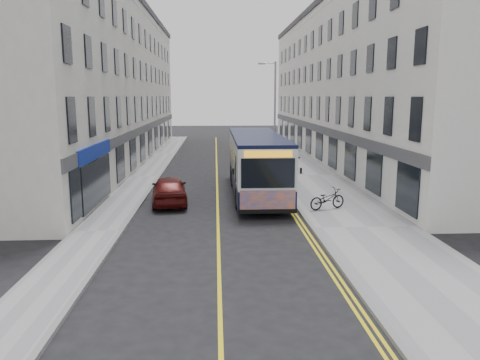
{
  "coord_description": "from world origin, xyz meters",
  "views": [
    {
      "loc": [
        -0.08,
        -20.04,
        5.57
      ],
      "look_at": [
        1.08,
        2.01,
        1.6
      ],
      "focal_mm": 35.0,
      "sensor_mm": 36.0,
      "label": 1
    }
  ],
  "objects": [
    {
      "name": "bicycle",
      "position": [
        5.34,
        1.97,
        0.63
      ],
      "size": [
        2.06,
        1.35,
        1.02
      ],
      "primitive_type": "imported",
      "rotation": [
        0.0,
        0.0,
        1.95
      ],
      "color": "black",
      "rests_on": "pavement_east"
    },
    {
      "name": "pavement_west",
      "position": [
        -5.0,
        12.0,
        0.06
      ],
      "size": [
        2.0,
        64.0,
        0.12
      ],
      "primitive_type": "cube",
      "color": "gray",
      "rests_on": "ground"
    },
    {
      "name": "car_white",
      "position": [
        3.05,
        23.18,
        0.69
      ],
      "size": [
        1.99,
        4.35,
        1.38
      ],
      "primitive_type": "imported",
      "rotation": [
        0.0,
        0.0,
        0.13
      ],
      "color": "white",
      "rests_on": "ground"
    },
    {
      "name": "pedestrian_far",
      "position": [
        5.98,
        14.85,
        0.9
      ],
      "size": [
        0.78,
        0.63,
        1.55
      ],
      "primitive_type": "imported",
      "rotation": [
        0.0,
        0.0,
        0.05
      ],
      "color": "black",
      "rests_on": "pavement_east"
    },
    {
      "name": "kerb_east",
      "position": [
        4.0,
        12.0,
        0.07
      ],
      "size": [
        0.18,
        64.0,
        0.13
      ],
      "primitive_type": "cube",
      "color": "slate",
      "rests_on": "ground"
    },
    {
      "name": "car_maroon",
      "position": [
        -2.52,
        4.09,
        0.75
      ],
      "size": [
        2.26,
        4.59,
        1.5
      ],
      "primitive_type": "imported",
      "rotation": [
        0.0,
        0.0,
        3.25
      ],
      "color": "#4B0D0C",
      "rests_on": "ground"
    },
    {
      "name": "road_dbl_yellow_inner",
      "position": [
        3.55,
        12.0,
        0.0
      ],
      "size": [
        0.1,
        64.0,
        0.01
      ],
      "primitive_type": "cube",
      "color": "yellow",
      "rests_on": "ground"
    },
    {
      "name": "kerb_west",
      "position": [
        -4.0,
        12.0,
        0.07
      ],
      "size": [
        0.18,
        64.0,
        0.13
      ],
      "primitive_type": "cube",
      "color": "slate",
      "rests_on": "ground"
    },
    {
      "name": "city_bus",
      "position": [
        2.24,
        6.27,
        1.88
      ],
      "size": [
        2.75,
        11.81,
        3.43
      ],
      "color": "black",
      "rests_on": "ground"
    },
    {
      "name": "streetlamp",
      "position": [
        4.17,
        14.0,
        4.38
      ],
      "size": [
        1.32,
        0.18,
        8.0
      ],
      "color": "#97999F",
      "rests_on": "ground"
    },
    {
      "name": "road_centre_line",
      "position": [
        0.0,
        12.0,
        0.0
      ],
      "size": [
        0.12,
        64.0,
        0.01
      ],
      "primitive_type": "cube",
      "color": "yellow",
      "rests_on": "ground"
    },
    {
      "name": "ground",
      "position": [
        0.0,
        0.0,
        0.0
      ],
      "size": [
        140.0,
        140.0,
        0.0
      ],
      "primitive_type": "plane",
      "color": "black",
      "rests_on": "ground"
    },
    {
      "name": "pavement_east",
      "position": [
        6.25,
        12.0,
        0.06
      ],
      "size": [
        4.5,
        64.0,
        0.12
      ],
      "primitive_type": "cube",
      "color": "gray",
      "rests_on": "ground"
    },
    {
      "name": "terrace_east",
      "position": [
        11.5,
        21.0,
        6.5
      ],
      "size": [
        6.0,
        46.0,
        13.0
      ],
      "primitive_type": "cube",
      "color": "white",
      "rests_on": "ground"
    },
    {
      "name": "pedestrian_near",
      "position": [
        5.03,
        10.65,
        1.07
      ],
      "size": [
        0.79,
        0.62,
        1.9
      ],
      "primitive_type": "imported",
      "rotation": [
        0.0,
        0.0,
        0.26
      ],
      "color": "olive",
      "rests_on": "pavement_east"
    },
    {
      "name": "road_dbl_yellow_outer",
      "position": [
        3.75,
        12.0,
        0.0
      ],
      "size": [
        0.1,
        64.0,
        0.01
      ],
      "primitive_type": "cube",
      "color": "yellow",
      "rests_on": "ground"
    },
    {
      "name": "terrace_west",
      "position": [
        -9.0,
        21.0,
        6.5
      ],
      "size": [
        6.0,
        46.0,
        13.0
      ],
      "primitive_type": "cube",
      "color": "silver",
      "rests_on": "ground"
    }
  ]
}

